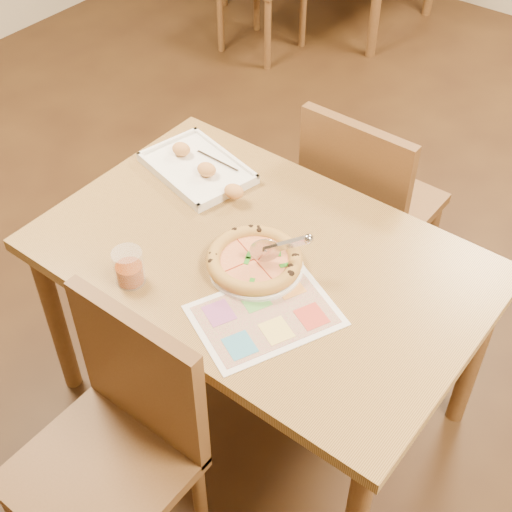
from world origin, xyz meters
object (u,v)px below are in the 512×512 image
Objects in this scene: pizza at (254,260)px; menu at (265,315)px; plate at (256,267)px; chair_far at (364,193)px; dining_table at (261,275)px; pizza_cutter at (279,247)px; chair_near at (120,424)px; glass_tumbler at (129,269)px; appetizer_tray at (199,169)px.

pizza is 0.74× the size of menu.
chair_far is at bearing 92.04° from plate.
menu is (0.15, -0.18, 0.09)m from dining_table.
chair_far reaches higher than pizza_cutter.
pizza is 0.19m from menu.
chair_far is 0.68m from pizza.
chair_far reaches higher than plate.
chair_near is at bearing -92.45° from plate.
pizza is at bearing 88.34° from chair_near.
dining_table is at bearing 90.00° from chair_far.
menu is at bearing 18.44° from glass_tumbler.
chair_near reaches higher than pizza.
dining_table is 0.13m from pizza.
chair_far reaches higher than glass_tumbler.
chair_near is at bearing -91.66° from pizza.
plate is 0.02m from pizza.
chair_near is 4.39× the size of glass_tumbler.
pizza_cutter reaches higher than plate.
pizza_cutter is at bearing -23.11° from appetizer_tray.
chair_far is 1.73× the size of plate.
appetizer_tray is at bearing 117.02° from chair_near.
pizza_cutter reaches higher than pizza.
menu is (0.13, -0.13, -0.00)m from plate.
glass_tumbler reaches higher than pizza.
pizza is 0.48m from appetizer_tray.
appetizer_tray reaches higher than menu.
appetizer_tray is at bearing 155.31° from dining_table.
pizza_cutter is at bearing -14.14° from dining_table.
appetizer_tray reaches higher than dining_table.
menu is at bearing -50.05° from dining_table.
chair_near is 0.57m from plate.
chair_near is 1.20m from chair_far.
plate reaches higher than dining_table.
dining_table is 2.77× the size of chair_near.
glass_tumbler reaches higher than menu.
appetizer_tray is (-0.42, 0.24, -0.01)m from pizza.
menu is (0.15, -0.78, 0.16)m from chair_far.
menu is at bearing -102.43° from pizza_cutter.
dining_table is 0.41m from glass_tumbler.
glass_tumbler is at bearing 127.77° from chair_near.
menu is at bearing 69.90° from chair_near.
plate is (0.02, 0.55, 0.16)m from chair_near.
dining_table is 2.77× the size of chair_far.
pizza_cutter is (0.06, 0.03, 0.06)m from pizza.
appetizer_tray is (-0.48, 0.20, -0.07)m from pizza_cutter.
appetizer_tray is 0.52m from glass_tumbler.
appetizer_tray is 0.66m from menu.
plate is 0.72× the size of menu.
pizza is at bearing 172.24° from pizza_cutter.
pizza is 0.64× the size of appetizer_tray.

